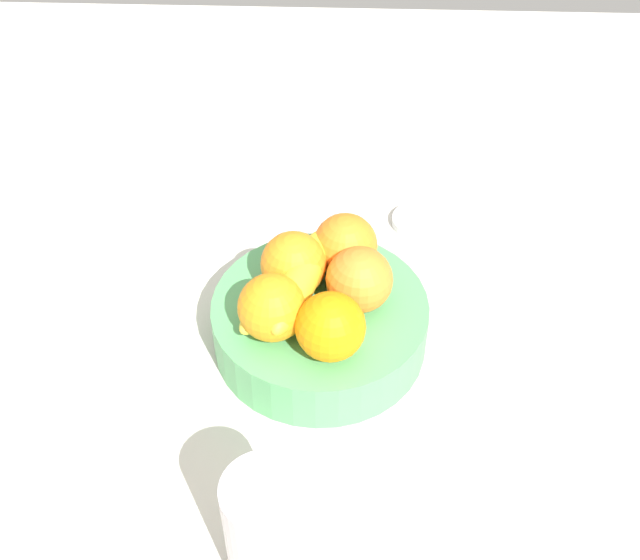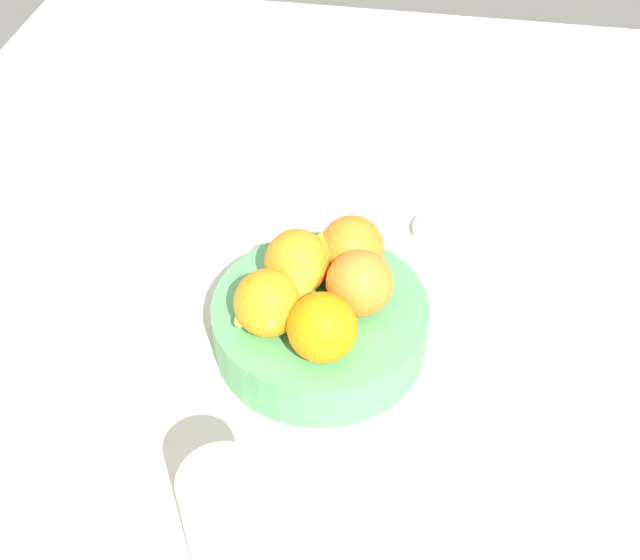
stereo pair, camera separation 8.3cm
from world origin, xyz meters
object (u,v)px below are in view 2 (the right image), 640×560
Objects in this scene: orange_front_right at (352,248)px; thermos_tumbler at (228,524)px; orange_center at (297,262)px; jar_lid at (439,230)px; fruit_bowl at (320,324)px; banana_bunch at (295,281)px; orange_back_right at (322,327)px; orange_back_left at (268,303)px; orange_front_left at (359,283)px.

thermos_tumbler is (-35.05, 6.20, -3.06)cm from orange_front_right.
orange_center reaches higher than jar_lid.
thermos_tumbler is 1.95× the size of jar_lid.
banana_bunch is (0.25, 2.93, 6.33)cm from fruit_bowl.
orange_back_right is at bearing -168.67° from fruit_bowl.
orange_center is 31.78cm from thermos_tumbler.
orange_back_left reaches higher than fruit_bowl.
orange_back_right is 1.03× the size of jar_lid.
orange_front_left and orange_center have the same top height.
orange_back_left is (-4.67, 9.39, 0.00)cm from orange_front_left.
orange_front_right is at bearing -43.70° from banana_bunch.
fruit_bowl is 25.86cm from jar_lid.
orange_front_right is (6.15, -2.71, 7.02)cm from fruit_bowl.
orange_back_left is (-6.95, 1.88, 0.00)cm from orange_center.
orange_front_left and orange_back_right have the same top height.
fruit_bowl is 3.32× the size of orange_front_right.
orange_front_right is 1.03× the size of jar_lid.
orange_center is at bearing -0.66° from thermos_tumbler.
jar_lid is (22.29, -12.85, -2.64)cm from fruit_bowl.
fruit_bowl is 1.41× the size of banana_bunch.
thermos_tumbler reaches higher than orange_back_left.
fruit_bowl is 9.72cm from orange_front_right.
orange_front_left is at bearing -63.57° from orange_back_left.
orange_front_right is 1.00× the size of orange_center.
thermos_tumbler is at bearing 162.29° from jar_lid.
orange_center is (2.72, 3.13, 7.02)cm from fruit_bowl.
banana_bunch is 28.55cm from jar_lid.
orange_back_left and orange_back_right have the same top height.
orange_front_left reaches higher than jar_lid.
orange_front_left is 25.35cm from jar_lid.
fruit_bowl is 9.87cm from orange_back_right.
orange_front_left is 5.95cm from orange_front_right.
orange_front_left is at bearing 158.81° from jar_lid.
fruit_bowl is at bearing 95.70° from orange_front_left.
thermos_tumbler is (-29.34, 7.87, -3.06)cm from orange_front_left.
fruit_bowl is 29.38cm from thermos_tumbler.
orange_center is 1.00× the size of orange_back_left.
orange_front_left is 1.00× the size of orange_back_right.
banana_bunch is (7.05, 4.29, -0.69)cm from orange_back_right.
orange_center is 27.05cm from jar_lid.
orange_back_left is at bearing 130.18° from fruit_bowl.
jar_lid is at bearing -39.24° from orange_center.
jar_lid is at bearing -29.97° from fruit_bowl.
orange_back_right is 0.42× the size of banana_bunch.
orange_back_right is 22.84cm from thermos_tumbler.
orange_front_right and orange_back_right have the same top height.
orange_front_right is 0.53× the size of thermos_tumbler.
thermos_tumbler is at bearing 167.61° from orange_back_right.
orange_center is at bearing -15.13° from orange_back_left.
orange_front_left is at bearing -163.66° from orange_front_right.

